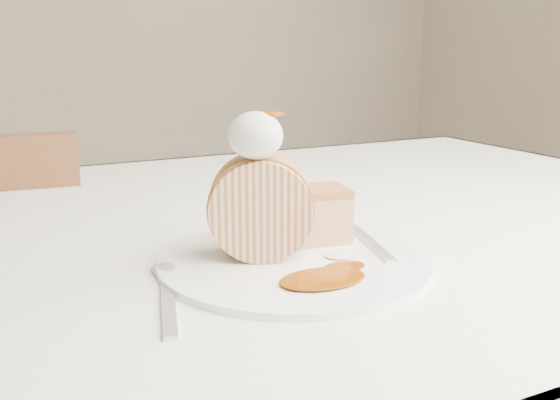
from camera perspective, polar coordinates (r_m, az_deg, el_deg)
name	(u,v)px	position (r m, az deg, el deg)	size (l,w,h in m)	color
table	(247,288)	(0.79, -3.02, -8.02)	(1.40, 0.90, 0.75)	silver
plate	(294,261)	(0.61, 1.27, -5.58)	(0.26, 0.26, 0.01)	white
roulade_slice	(261,207)	(0.60, -1.77, -0.68)	(0.10, 0.10, 0.05)	beige
cake_chunk	(318,218)	(0.66, 3.50, -1.61)	(0.06, 0.05, 0.05)	#B57B44
whipped_cream	(256,136)	(0.58, -2.24, 5.91)	(0.05, 0.05, 0.04)	silver
caramel_drizzle	(272,107)	(0.58, -0.75, 8.46)	(0.03, 0.02, 0.01)	#783305
caramel_pool	(323,278)	(0.55, 3.92, -7.16)	(0.08, 0.05, 0.00)	#783305
fork	(372,243)	(0.65, 8.37, -3.95)	(0.02, 0.16, 0.00)	silver
spoon	(169,305)	(0.52, -10.16, -9.45)	(0.02, 0.15, 0.00)	silver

